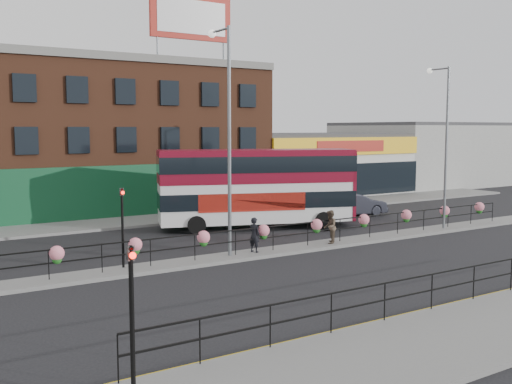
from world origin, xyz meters
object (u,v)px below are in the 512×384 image
lamp_column_east (443,133)px  double_decker_bus (257,180)px  lamp_column_west (226,121)px  pedestrian_b (330,227)px  car (353,205)px  pedestrian_a (254,235)px

lamp_column_east → double_decker_bus: bearing=142.9°
double_decker_bus → lamp_column_west: 8.67m
pedestrian_b → lamp_column_west: bearing=-49.5°
double_decker_bus → car: double_decker_bus is taller
double_decker_bus → pedestrian_b: bearing=-89.7°
pedestrian_a → lamp_column_west: lamp_column_west is taller
pedestrian_a → pedestrian_b: pedestrian_b is taller
pedestrian_a → lamp_column_west: bearing=58.0°
pedestrian_a → pedestrian_b: bearing=-112.2°
pedestrian_b → lamp_column_west: (-5.47, 0.50, 5.06)m
car → pedestrian_a: (-11.93, -6.73, 0.18)m
double_decker_bus → pedestrian_a: size_ratio=7.17×
double_decker_bus → pedestrian_a: bearing=-123.9°
lamp_column_west → lamp_column_east: bearing=-1.3°
car → pedestrian_a: 13.70m
lamp_column_west → car: bearing=26.1°
pedestrian_a → pedestrian_b: size_ratio=0.98×
double_decker_bus → pedestrian_a: double_decker_bus is taller
pedestrian_b → lamp_column_west: size_ratio=0.16×
pedestrian_a → pedestrian_b: (4.21, -0.22, 0.02)m
pedestrian_a → lamp_column_west: size_ratio=0.16×
pedestrian_a → pedestrian_b: 4.21m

